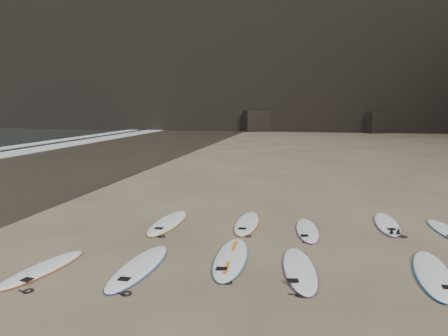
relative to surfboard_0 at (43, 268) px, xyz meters
The scene contains 12 objects.
ground 4.28m from the surfboard_0, 16.00° to the left, with size 240.00×240.00×0.00m, color #897559.
wet_sand 14.28m from the surfboard_0, 128.49° to the left, with size 12.00×200.00×0.01m, color #383026.
surfboard_0 is the anchor object (origin of this frame).
surfboard_1 1.89m from the surfboard_0, 14.13° to the left, with size 0.64×2.65×0.10m, color white.
surfboard_2 3.78m from the surfboard_0, 20.40° to the left, with size 0.64×2.67×0.10m, color white.
surfboard_3 5.08m from the surfboard_0, 11.04° to the left, with size 0.60×2.52×0.09m, color white.
surfboard_4 7.61m from the surfboard_0, ahead, with size 0.64×2.68×0.10m, color white.
surfboard_5 3.96m from the surfboard_0, 70.37° to the left, with size 0.63×2.63×0.09m, color white.
surfboard_6 5.38m from the surfboard_0, 49.82° to the left, with size 0.59×2.47×0.09m, color white.
surfboard_7 6.34m from the surfboard_0, 36.46° to the left, with size 0.54×2.24×0.08m, color white.
surfboard_8 8.67m from the surfboard_0, 33.65° to the left, with size 0.58×2.42×0.09m, color white.
surfboard_9 9.70m from the surfboard_0, 27.13° to the left, with size 0.53×2.20×0.08m, color white.
Camera 1 is at (1.05, -8.55, 3.25)m, focal length 35.00 mm.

